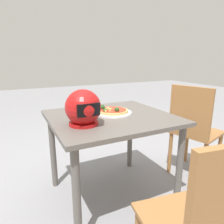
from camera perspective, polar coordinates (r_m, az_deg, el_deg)
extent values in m
plane|color=gray|center=(1.89, -0.27, -22.05)|extent=(14.00, 14.00, 0.00)
cube|color=#5B5651|center=(1.58, -0.30, -1.54)|extent=(0.91, 0.83, 0.03)
cylinder|color=#5B5651|center=(2.17, 5.01, -6.81)|extent=(0.05, 0.05, 0.68)
cylinder|color=#5B5651|center=(1.91, -16.13, -10.48)|extent=(0.05, 0.05, 0.68)
cylinder|color=#5B5651|center=(1.66, 18.27, -14.60)|extent=(0.05, 0.05, 0.68)
cylinder|color=#5B5651|center=(1.31, -9.78, -22.92)|extent=(0.05, 0.05, 0.68)
cylinder|color=white|center=(1.64, 0.29, -0.17)|extent=(0.30, 0.30, 0.01)
cylinder|color=tan|center=(1.63, 0.29, 0.33)|extent=(0.24, 0.24, 0.02)
cylinder|color=red|center=(1.63, 0.29, 0.69)|extent=(0.21, 0.21, 0.00)
sphere|color=#234C1E|center=(1.66, -2.54, 1.35)|extent=(0.03, 0.03, 0.03)
sphere|color=#234C1E|center=(1.57, 1.36, 0.63)|extent=(0.04, 0.04, 0.04)
sphere|color=#234C1E|center=(1.57, -1.91, 0.52)|extent=(0.03, 0.03, 0.03)
sphere|color=#234C1E|center=(1.65, -2.71, 1.32)|extent=(0.04, 0.04, 0.04)
cylinder|color=#E0D172|center=(1.58, -0.46, 0.60)|extent=(0.03, 0.03, 0.02)
cylinder|color=#E0D172|center=(1.61, -1.58, 0.80)|extent=(0.03, 0.03, 0.01)
cylinder|color=#E0D172|center=(1.55, -1.75, 0.36)|extent=(0.03, 0.03, 0.02)
cylinder|color=#E0D172|center=(1.64, -1.09, 1.05)|extent=(0.02, 0.02, 0.01)
cylinder|color=#E0D172|center=(1.61, -0.38, 0.78)|extent=(0.02, 0.02, 0.01)
sphere|color=#B21414|center=(1.34, -8.05, 1.28)|extent=(0.24, 0.24, 0.24)
cylinder|color=#B21414|center=(1.37, -7.88, -3.10)|extent=(0.19, 0.19, 0.02)
cube|color=black|center=(1.25, -6.53, 0.55)|extent=(0.15, 0.02, 0.08)
cube|color=#996638|center=(2.16, 22.50, -5.11)|extent=(0.50, 0.50, 0.02)
cube|color=#996638|center=(1.93, 20.86, 0.07)|extent=(0.14, 0.37, 0.45)
cylinder|color=#996638|center=(2.45, 20.06, -8.18)|extent=(0.04, 0.04, 0.43)
cylinder|color=#996638|center=(2.34, 27.57, -10.16)|extent=(0.04, 0.04, 0.43)
cylinder|color=#996638|center=(2.18, 15.86, -10.81)|extent=(0.04, 0.04, 0.43)
cylinder|color=#996638|center=(2.05, 24.21, -13.33)|extent=(0.04, 0.04, 0.43)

